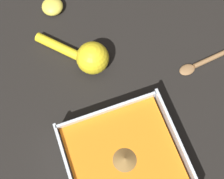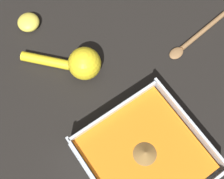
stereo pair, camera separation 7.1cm
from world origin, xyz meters
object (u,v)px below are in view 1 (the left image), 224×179
Objects in this scene: lemon_squeezer at (88,56)px; wooden_spoon at (211,59)px; square_dish at (126,164)px; lemon_half at (52,6)px.

lemon_squeezer is 0.81× the size of wooden_spoon.
square_dish is 1.16× the size of wooden_spoon.
lemon_squeezer is 0.19m from lemon_half.
square_dish reaches higher than wooden_spoon.
lemon_squeezer reaches higher than lemon_half.
wooden_spoon is (-0.17, 0.29, -0.02)m from square_dish.
square_dish is at bearing 4.63° from lemon_half.
lemon_half is (-0.45, -0.04, -0.01)m from square_dish.
lemon_half is at bearing -175.37° from square_dish.
wooden_spoon is at bearing 120.35° from square_dish.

